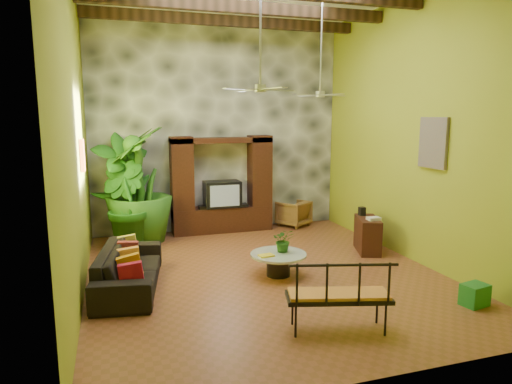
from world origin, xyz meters
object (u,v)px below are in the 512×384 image
object	(u,v)px
tall_plant_c	(138,186)
iron_bench	(341,292)
ceiling_fan_front	(260,75)
side_console	(367,235)
tall_plant_a	(124,188)
coffee_table	(278,261)
tall_plant_b	(125,205)
green_bin	(475,295)
wicker_armchair	(293,213)
entertainment_center	(222,192)
ceiling_fan_back	(320,84)
sofa	(129,268)

from	to	relation	value
tall_plant_c	iron_bench	xyz separation A→B (m)	(2.18, -5.15, -0.73)
tall_plant_c	iron_bench	world-z (taller)	tall_plant_c
ceiling_fan_front	side_console	world-z (taller)	ceiling_fan_front
iron_bench	side_console	world-z (taller)	iron_bench
tall_plant_a	coffee_table	bearing A→B (deg)	-51.34
tall_plant_b	coffee_table	xyz separation A→B (m)	(2.48, -2.54, -0.68)
green_bin	coffee_table	bearing A→B (deg)	138.04
wicker_armchair	tall_plant_a	world-z (taller)	tall_plant_a
entertainment_center	ceiling_fan_back	distance (m)	3.50
ceiling_fan_back	tall_plant_a	world-z (taller)	ceiling_fan_back
tall_plant_c	iron_bench	bearing A→B (deg)	-67.01
ceiling_fan_front	sofa	xyz separation A→B (m)	(-2.10, 0.41, -3.07)
tall_plant_b	green_bin	xyz separation A→B (m)	(4.80, -4.63, -0.77)
sofa	coffee_table	xyz separation A→B (m)	(2.51, -0.19, -0.07)
entertainment_center	coffee_table	xyz separation A→B (m)	(0.21, -3.31, -0.71)
sofa	tall_plant_b	bearing A→B (deg)	8.85
ceiling_fan_front	tall_plant_c	world-z (taller)	ceiling_fan_front
entertainment_center	tall_plant_a	size ratio (longest dim) A/B	0.99
entertainment_center	side_console	world-z (taller)	entertainment_center
entertainment_center	iron_bench	world-z (taller)	entertainment_center
tall_plant_a	tall_plant_c	size ratio (longest dim) A/B	0.95
sofa	tall_plant_a	world-z (taller)	tall_plant_a
ceiling_fan_front	iron_bench	size ratio (longest dim) A/B	1.31
entertainment_center	tall_plant_b	size ratio (longest dim) A/B	1.29
ceiling_fan_front	tall_plant_b	world-z (taller)	ceiling_fan_front
sofa	iron_bench	bearing A→B (deg)	-124.47
ceiling_fan_back	green_bin	xyz separation A→B (m)	(0.93, -3.46, -3.24)
ceiling_fan_front	ceiling_fan_back	size ratio (longest dim) A/B	1.00
side_console	sofa	bearing A→B (deg)	-153.62
ceiling_fan_back	wicker_armchair	world-z (taller)	ceiling_fan_back
ceiling_fan_front	coffee_table	world-z (taller)	ceiling_fan_front
tall_plant_c	ceiling_fan_back	bearing A→B (deg)	-23.17
coffee_table	green_bin	world-z (taller)	coffee_table
ceiling_fan_back	green_bin	bearing A→B (deg)	-74.98
tall_plant_a	tall_plant_c	distance (m)	0.37
side_console	coffee_table	bearing A→B (deg)	-141.55
wicker_armchair	coffee_table	world-z (taller)	wicker_armchair
entertainment_center	tall_plant_c	world-z (taller)	tall_plant_c
tall_plant_b	green_bin	world-z (taller)	tall_plant_b
tall_plant_a	green_bin	world-z (taller)	tall_plant_a
coffee_table	green_bin	bearing A→B (deg)	-41.96
wicker_armchair	ceiling_fan_back	bearing A→B (deg)	49.56
wicker_armchair	tall_plant_b	bearing A→B (deg)	-22.41
coffee_table	iron_bench	bearing A→B (deg)	-89.56
iron_bench	ceiling_fan_back	bearing A→B (deg)	84.90
tall_plant_c	wicker_armchair	bearing A→B (deg)	6.15
wicker_armchair	tall_plant_a	bearing A→B (deg)	-29.96
ceiling_fan_back	ceiling_fan_front	bearing A→B (deg)	-138.37
ceiling_fan_back	side_console	size ratio (longest dim) A/B	2.10
ceiling_fan_front	iron_bench	distance (m)	3.53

